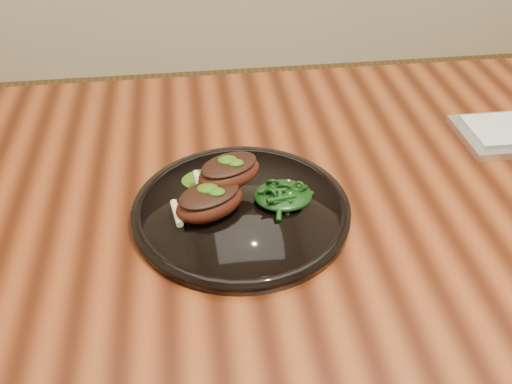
# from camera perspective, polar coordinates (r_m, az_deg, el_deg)

# --- Properties ---
(desk) EXTENTS (1.60, 0.80, 0.75)m
(desk) POSITION_cam_1_polar(r_m,az_deg,el_deg) (0.99, 14.95, -2.31)
(desk) COLOR #331106
(desk) RESTS_ON ground
(plate) EXTENTS (0.31, 0.31, 0.02)m
(plate) POSITION_cam_1_polar(r_m,az_deg,el_deg) (0.82, -1.47, -1.81)
(plate) COLOR black
(plate) RESTS_ON desk
(lamb_chop_front) EXTENTS (0.12, 0.11, 0.05)m
(lamb_chop_front) POSITION_cam_1_polar(r_m,az_deg,el_deg) (0.79, -4.69, -0.88)
(lamb_chop_front) COLOR #41160C
(lamb_chop_front) RESTS_ON plate
(lamb_chop_back) EXTENTS (0.11, 0.10, 0.04)m
(lamb_chop_back) POSITION_cam_1_polar(r_m,az_deg,el_deg) (0.82, -2.75, 2.06)
(lamb_chop_back) COLOR #41160C
(lamb_chop_back) RESTS_ON plate
(herb_smear) EXTENTS (0.09, 0.06, 0.01)m
(herb_smear) POSITION_cam_1_polar(r_m,az_deg,el_deg) (0.87, -4.54, 1.31)
(herb_smear) COLOR #1B4107
(herb_smear) RESTS_ON plate
(greens_heap) EXTENTS (0.08, 0.08, 0.03)m
(greens_heap) POSITION_cam_1_polar(r_m,az_deg,el_deg) (0.82, 2.74, -0.02)
(greens_heap) COLOR black
(greens_heap) RESTS_ON plate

